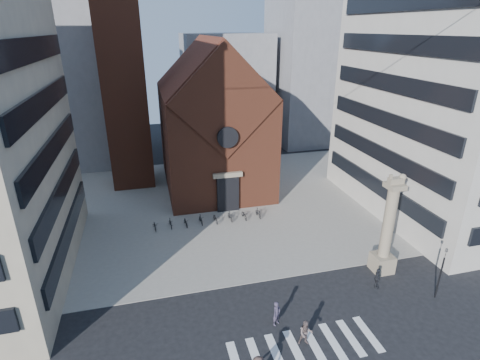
% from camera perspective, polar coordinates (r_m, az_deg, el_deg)
% --- Properties ---
extents(ground, '(120.00, 120.00, 0.00)m').
position_cam_1_polar(ground, '(28.21, 6.19, -19.92)').
color(ground, black).
rests_on(ground, ground).
extents(piazza, '(46.00, 30.00, 0.05)m').
position_cam_1_polar(piazza, '(43.52, -2.44, -3.45)').
color(piazza, gray).
rests_on(piazza, ground).
extents(zebra_crossing, '(10.20, 3.20, 0.01)m').
position_cam_1_polar(zebra_crossing, '(26.41, 9.85, -23.81)').
color(zebra_crossing, white).
rests_on(zebra_crossing, ground).
extents(church, '(12.00, 16.65, 18.00)m').
position_cam_1_polar(church, '(46.44, -4.18, 8.62)').
color(church, brown).
rests_on(church, ground).
extents(campanile, '(5.50, 5.50, 31.20)m').
position_cam_1_polar(campanile, '(47.56, -17.66, 17.48)').
color(campanile, brown).
rests_on(campanile, ground).
extents(building_right, '(18.00, 22.00, 32.00)m').
position_cam_1_polar(building_right, '(44.87, 32.32, 15.31)').
color(building_right, beige).
rests_on(building_right, ground).
extents(bg_block_left, '(16.00, 14.00, 22.00)m').
position_cam_1_polar(bg_block_left, '(61.14, -26.29, 12.63)').
color(bg_block_left, gray).
rests_on(bg_block_left, ground).
extents(bg_block_mid, '(14.00, 12.00, 18.00)m').
position_cam_1_polar(bg_block_mid, '(66.63, -2.19, 13.71)').
color(bg_block_mid, gray).
rests_on(bg_block_mid, ground).
extents(bg_block_right, '(16.00, 14.00, 24.00)m').
position_cam_1_polar(bg_block_right, '(68.65, 12.05, 16.03)').
color(bg_block_right, gray).
rests_on(bg_block_right, ground).
extents(lion_column, '(1.63, 1.60, 8.68)m').
position_cam_1_polar(lion_column, '(32.58, 21.46, -7.72)').
color(lion_column, gray).
rests_on(lion_column, ground).
extents(traffic_light, '(0.13, 0.16, 4.30)m').
position_cam_1_polar(traffic_light, '(31.80, 28.30, -12.24)').
color(traffic_light, black).
rests_on(traffic_light, ground).
extents(pedestrian_0, '(0.79, 0.74, 1.82)m').
position_cam_1_polar(pedestrian_0, '(27.02, 5.60, -19.57)').
color(pedestrian_0, '#3A3347').
rests_on(pedestrian_0, ground).
extents(pedestrian_1, '(1.01, 0.87, 1.79)m').
position_cam_1_polar(pedestrian_1, '(25.99, 9.98, -21.97)').
color(pedestrian_1, '#645350').
rests_on(pedestrian_1, ground).
extents(pedestrian_2, '(0.81, 1.11, 1.74)m').
position_cam_1_polar(pedestrian_2, '(31.75, 20.19, -13.89)').
color(pedestrian_2, black).
rests_on(pedestrian_2, ground).
extents(scooter_0, '(0.68, 1.64, 0.84)m').
position_cam_1_polar(scooter_0, '(38.69, -12.83, -6.78)').
color(scooter_0, black).
rests_on(scooter_0, piazza).
extents(scooter_1, '(0.56, 1.58, 0.93)m').
position_cam_1_polar(scooter_1, '(38.69, -10.54, -6.50)').
color(scooter_1, black).
rests_on(scooter_1, piazza).
extents(scooter_2, '(0.68, 1.64, 0.84)m').
position_cam_1_polar(scooter_2, '(38.80, -8.25, -6.33)').
color(scooter_2, black).
rests_on(scooter_2, piazza).
extents(scooter_3, '(0.56, 1.58, 0.93)m').
position_cam_1_polar(scooter_3, '(38.93, -5.99, -6.03)').
color(scooter_3, black).
rests_on(scooter_3, piazza).
extents(scooter_4, '(0.68, 1.64, 0.84)m').
position_cam_1_polar(scooter_4, '(39.16, -3.74, -5.85)').
color(scooter_4, black).
rests_on(scooter_4, piazza).
extents(scooter_5, '(0.56, 1.58, 0.93)m').
position_cam_1_polar(scooter_5, '(39.41, -1.53, -5.54)').
color(scooter_5, black).
rests_on(scooter_5, piazza).
extents(scooter_6, '(0.68, 1.64, 0.84)m').
position_cam_1_polar(scooter_6, '(39.76, 0.66, -5.34)').
color(scooter_6, black).
rests_on(scooter_6, piazza).
extents(scooter_7, '(0.56, 1.58, 0.93)m').
position_cam_1_polar(scooter_7, '(40.12, 2.80, -5.02)').
color(scooter_7, black).
rests_on(scooter_7, piazza).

